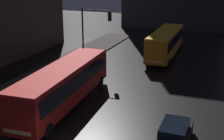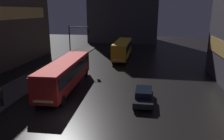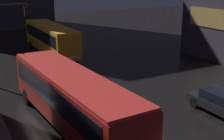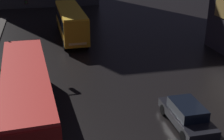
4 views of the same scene
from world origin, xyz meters
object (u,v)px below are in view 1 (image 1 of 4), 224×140
bus_near (64,82)px  car_taxi (174,134)px  traffic_light_main (92,28)px  bus_far (165,41)px

bus_near → car_taxi: bearing=160.1°
traffic_light_main → car_taxi: bearing=-48.7°
bus_near → bus_far: 16.82m
bus_near → bus_far: (4.23, 16.28, 0.05)m
car_taxi → traffic_light_main: bearing=-48.5°
bus_far → traffic_light_main: bearing=50.4°
bus_near → traffic_light_main: traffic_light_main is taller
bus_near → traffic_light_main: 9.49m
bus_near → traffic_light_main: size_ratio=1.91×
bus_far → car_taxi: 19.45m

